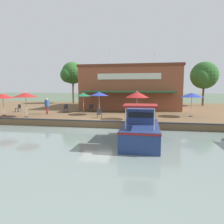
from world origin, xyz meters
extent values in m
plane|color=#4C5B47|center=(0.00, 0.00, 0.00)|extent=(220.00, 220.00, 0.00)
cube|color=brown|center=(-11.00, 0.00, 0.30)|extent=(22.00, 56.00, 0.60)
cube|color=#2D2D33|center=(-0.10, 0.00, 0.65)|extent=(0.20, 50.40, 0.10)
cube|color=brown|center=(-13.04, 1.99, 3.23)|extent=(9.86, 12.41, 5.26)
cube|color=brown|center=(-13.04, 1.99, 6.01)|extent=(10.05, 12.66, 0.30)
cube|color=#235633|center=(-7.21, 1.99, 2.90)|extent=(1.80, 10.55, 0.16)
cube|color=silver|center=(-8.07, 1.99, 4.68)|extent=(0.08, 7.44, 0.70)
cylinder|color=silver|center=(-13.04, 5.09, 6.92)|extent=(0.06, 0.06, 2.12)
cube|color=orange|center=(-12.86, 5.09, 7.83)|extent=(0.36, 0.03, 0.24)
cylinder|color=silver|center=(-13.04, -1.11, 7.01)|extent=(0.06, 0.06, 2.31)
cube|color=#337547|center=(-12.86, -1.11, 8.02)|extent=(0.36, 0.03, 0.24)
cylinder|color=#B7B7B7|center=(-4.32, -0.69, 1.69)|extent=(0.06, 0.06, 2.19)
cylinder|color=#2D2D33|center=(-4.32, -0.69, 0.63)|extent=(0.36, 0.36, 0.06)
cone|color=navy|center=(-4.32, -0.69, 2.73)|extent=(1.95, 1.95, 0.37)
cone|color=white|center=(-4.32, -0.69, 2.75)|extent=(1.21, 1.21, 0.30)
sphere|color=white|center=(-4.32, -0.69, 2.92)|extent=(0.08, 0.08, 0.08)
cylinder|color=#B7B7B7|center=(-1.93, -9.81, 1.61)|extent=(0.06, 0.06, 2.03)
cylinder|color=#2D2D33|center=(-1.93, -9.81, 0.63)|extent=(0.36, 0.36, 0.06)
cone|color=maroon|center=(-1.93, -9.81, 2.56)|extent=(2.16, 2.16, 0.47)
cone|color=white|center=(-1.93, -9.81, 2.58)|extent=(1.34, 1.34, 0.37)
sphere|color=white|center=(-1.93, -9.81, 2.79)|extent=(0.08, 0.08, 0.08)
cylinder|color=#B7B7B7|center=(-5.98, -2.90, 1.61)|extent=(0.06, 0.06, 2.03)
cylinder|color=#2D2D33|center=(-5.98, -2.90, 0.63)|extent=(0.36, 0.36, 0.06)
cone|color=#19663D|center=(-5.98, -2.90, 2.58)|extent=(1.78, 1.78, 0.33)
cone|color=silver|center=(-5.98, -2.90, 2.60)|extent=(1.11, 1.11, 0.26)
sphere|color=silver|center=(-5.98, -2.90, 2.74)|extent=(0.08, 0.08, 0.08)
cylinder|color=#B7B7B7|center=(-1.48, -7.06, 1.68)|extent=(0.06, 0.06, 2.17)
cylinder|color=#2D2D33|center=(-1.48, -7.06, 0.63)|extent=(0.36, 0.36, 0.06)
cone|color=maroon|center=(-1.48, -7.06, 2.70)|extent=(2.24, 2.24, 0.43)
cone|color=white|center=(-1.48, -7.06, 2.72)|extent=(1.39, 1.39, 0.34)
sphere|color=white|center=(-1.48, -7.06, 2.92)|extent=(0.08, 0.08, 0.08)
cylinder|color=#B7B7B7|center=(-1.84, 3.27, 1.72)|extent=(0.06, 0.06, 2.24)
cylinder|color=#2D2D33|center=(-1.84, 3.27, 0.63)|extent=(0.36, 0.36, 0.06)
cone|color=maroon|center=(-1.84, 3.27, 2.76)|extent=(2.04, 2.04, 0.51)
cone|color=white|center=(-1.84, 3.27, 2.78)|extent=(1.26, 1.26, 0.41)
sphere|color=white|center=(-1.84, 3.27, 3.02)|extent=(0.08, 0.08, 0.08)
cylinder|color=#B7B7B7|center=(-4.47, 8.35, 1.67)|extent=(0.06, 0.06, 2.13)
cylinder|color=#2D2D33|center=(-4.47, 8.35, 0.63)|extent=(0.36, 0.36, 0.06)
cone|color=navy|center=(-4.47, 8.35, 2.67)|extent=(2.19, 2.19, 0.42)
cone|color=white|center=(-4.47, 8.35, 2.69)|extent=(1.36, 1.36, 0.33)
sphere|color=white|center=(-4.47, 8.35, 2.88)|extent=(0.08, 0.08, 0.08)
cube|color=#2D2D33|center=(-5.35, -4.53, 0.81)|extent=(0.05, 0.05, 0.42)
cube|color=#2D2D33|center=(-5.21, -4.91, 0.81)|extent=(0.05, 0.05, 0.42)
cube|color=#2D2D33|center=(-5.72, -4.67, 0.81)|extent=(0.05, 0.05, 0.42)
cube|color=#2D2D33|center=(-5.59, -5.04, 0.81)|extent=(0.05, 0.05, 0.42)
cube|color=#2D2D33|center=(-5.47, -4.79, 1.03)|extent=(0.56, 0.56, 0.05)
cube|color=#2D2D33|center=(-5.66, -4.86, 1.25)|extent=(0.19, 0.43, 0.40)
cube|color=#2D2D33|center=(-4.72, -10.20, 0.81)|extent=(0.05, 0.05, 0.42)
cube|color=#2D2D33|center=(-4.83, -10.59, 0.81)|extent=(0.05, 0.05, 0.42)
cube|color=#2D2D33|center=(-5.10, -10.09, 0.81)|extent=(0.05, 0.05, 0.42)
cube|color=#2D2D33|center=(-5.21, -10.48, 0.81)|extent=(0.05, 0.05, 0.42)
cube|color=#2D2D33|center=(-4.97, -10.34, 1.03)|extent=(0.55, 0.55, 0.05)
cube|color=#2D2D33|center=(-5.16, -10.28, 1.25)|extent=(0.16, 0.43, 0.40)
cube|color=#2D2D33|center=(-6.18, -1.88, 0.81)|extent=(0.05, 0.05, 0.42)
cube|color=#2D2D33|center=(-6.12, -2.27, 0.81)|extent=(0.05, 0.05, 0.42)
cube|color=#2D2D33|center=(-6.58, -1.94, 0.81)|extent=(0.05, 0.05, 0.42)
cube|color=#2D2D33|center=(-6.51, -2.33, 0.81)|extent=(0.05, 0.05, 0.42)
cube|color=#2D2D33|center=(-6.35, -2.11, 1.03)|extent=(0.50, 0.50, 0.05)
cube|color=#2D2D33|center=(-6.54, -2.14, 1.25)|extent=(0.11, 0.44, 0.40)
cube|color=#2D2D33|center=(-6.08, -4.84, 0.81)|extent=(0.05, 0.05, 0.42)
cube|color=#2D2D33|center=(-5.94, -5.21, 0.81)|extent=(0.05, 0.05, 0.42)
cube|color=#2D2D33|center=(-6.45, -4.97, 0.81)|extent=(0.05, 0.05, 0.42)
cube|color=#2D2D33|center=(-6.32, -5.35, 0.81)|extent=(0.05, 0.05, 0.42)
cube|color=#2D2D33|center=(-6.20, -5.09, 1.03)|extent=(0.56, 0.56, 0.05)
cube|color=#2D2D33|center=(-6.38, -5.16, 1.25)|extent=(0.19, 0.43, 0.40)
cube|color=#2D2D33|center=(-1.89, 0.11, 0.81)|extent=(0.05, 0.05, 0.42)
cube|color=#2D2D33|center=(-1.79, -0.27, 0.81)|extent=(0.05, 0.05, 0.42)
cube|color=#2D2D33|center=(-2.28, 0.01, 0.81)|extent=(0.05, 0.05, 0.42)
cube|color=#2D2D33|center=(-2.18, -0.37, 0.81)|extent=(0.05, 0.05, 0.42)
cube|color=#2D2D33|center=(-2.03, -0.13, 1.03)|extent=(0.54, 0.54, 0.05)
cube|color=#2D2D33|center=(-2.23, -0.18, 1.25)|extent=(0.15, 0.44, 0.40)
cylinder|color=#B23338|center=(-3.71, -6.08, 1.01)|extent=(0.13, 0.13, 0.82)
cylinder|color=#B23338|center=(-3.80, -6.21, 1.01)|extent=(0.13, 0.13, 0.82)
cylinder|color=#2D5193|center=(-3.76, -6.14, 1.74)|extent=(0.48, 0.48, 0.65)
sphere|color=#DBB28E|center=(-3.76, -6.14, 2.18)|extent=(0.22, 0.22, 0.22)
cube|color=navy|center=(3.78, 3.75, 0.64)|extent=(4.76, 2.11, 1.12)
ellipsoid|color=navy|center=(1.41, 3.77, 0.64)|extent=(1.69, 1.98, 1.12)
cube|color=maroon|center=(3.78, 3.75, 1.12)|extent=(4.81, 2.15, 0.10)
cube|color=navy|center=(2.94, 3.76, 1.66)|extent=(2.18, 1.68, 0.91)
cube|color=black|center=(4.00, 3.75, 1.77)|extent=(0.07, 1.45, 0.32)
cube|color=maroon|center=(4.89, 3.74, 2.40)|extent=(1.58, 1.78, 0.11)
cylinder|color=silver|center=(5.37, 4.47, 1.80)|extent=(0.05, 0.05, 1.20)
cylinder|color=silver|center=(5.36, 3.01, 1.80)|extent=(0.05, 0.05, 1.20)
cylinder|color=silver|center=(1.21, 3.77, 1.50)|extent=(0.05, 1.66, 0.04)
cylinder|color=brown|center=(-17.29, 12.79, 2.15)|extent=(0.30, 0.30, 3.09)
sphere|color=#285623|center=(-17.29, 12.79, 5.24)|extent=(4.12, 4.12, 4.12)
sphere|color=#285623|center=(-16.46, 12.17, 4.83)|extent=(2.88, 2.88, 2.88)
cylinder|color=brown|center=(-18.54, -8.77, 2.55)|extent=(0.31, 0.31, 3.91)
sphere|color=#2D6028|center=(-18.54, -8.77, 5.95)|extent=(3.85, 3.85, 3.85)
sphere|color=#2D6028|center=(-17.77, -9.35, 5.57)|extent=(2.70, 2.70, 2.70)
camera|label=1|loc=(15.57, 4.01, 3.34)|focal=32.00mm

